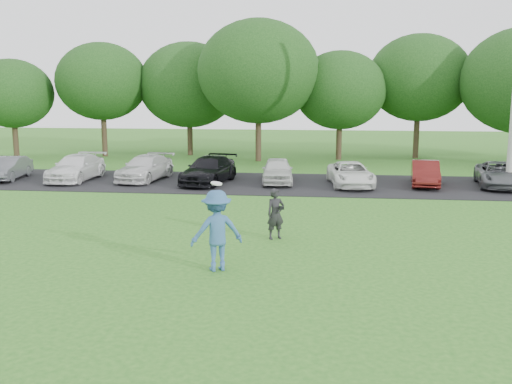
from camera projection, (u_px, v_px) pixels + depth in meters
ground at (240, 268)px, 14.27m from camera, size 100.00×100.00×0.00m
parking_lot at (280, 183)px, 26.97m from camera, size 32.00×6.50×0.03m
frisbee_player at (217, 230)px, 13.92m from camera, size 1.48×1.18×2.25m
camera_bystander at (276, 214)px, 16.90m from camera, size 0.66×0.59×1.52m
parked_cars at (273, 171)px, 26.80m from camera, size 28.15×4.92×1.24m
tree_row at (316, 81)px, 35.47m from camera, size 42.39×9.85×8.64m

